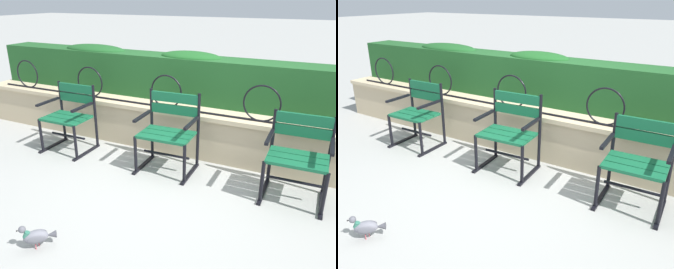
{
  "view_description": "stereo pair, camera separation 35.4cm",
  "coord_description": "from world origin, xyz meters",
  "views": [
    {
      "loc": [
        1.44,
        -2.83,
        1.88
      ],
      "look_at": [
        0.0,
        0.13,
        0.55
      ],
      "focal_mm": 36.86,
      "sensor_mm": 36.0,
      "label": 1
    },
    {
      "loc": [
        1.75,
        -2.65,
        1.88
      ],
      "look_at": [
        0.0,
        0.13,
        0.55
      ],
      "focal_mm": 36.86,
      "sensor_mm": 36.0,
      "label": 2
    }
  ],
  "objects": [
    {
      "name": "ground_plane",
      "position": [
        0.0,
        0.0,
        0.0
      ],
      "size": [
        60.0,
        60.0,
        0.0
      ],
      "primitive_type": "plane",
      "color": "#9E9E99"
    },
    {
      "name": "park_chair_left",
      "position": [
        -1.52,
        0.39,
        0.46
      ],
      "size": [
        0.59,
        0.53,
        0.84
      ],
      "color": "#145B38",
      "rests_on": "ground"
    },
    {
      "name": "park_chair_right",
      "position": [
        1.25,
        0.43,
        0.46
      ],
      "size": [
        0.6,
        0.53,
        0.83
      ],
      "color": "#145B38",
      "rests_on": "ground"
    },
    {
      "name": "pigeon_near_chairs",
      "position": [
        -0.47,
        -1.28,
        0.11
      ],
      "size": [
        0.24,
        0.23,
        0.22
      ],
      "color": "slate",
      "rests_on": "ground"
    },
    {
      "name": "hedge_row",
      "position": [
        0.01,
        1.34,
        0.89
      ],
      "size": [
        6.72,
        0.45,
        0.68
      ],
      "color": "#1E5123",
      "rests_on": "stone_wall"
    },
    {
      "name": "park_chair_centre",
      "position": [
        -0.14,
        0.44,
        0.47
      ],
      "size": [
        0.65,
        0.55,
        0.88
      ],
      "color": "#145B38",
      "rests_on": "ground"
    },
    {
      "name": "stone_wall",
      "position": [
        0.0,
        0.94,
        0.29
      ],
      "size": [
        6.86,
        0.41,
        0.57
      ],
      "color": "tan",
      "rests_on": "ground"
    },
    {
      "name": "iron_arch_fence",
      "position": [
        -0.32,
        0.86,
        0.75
      ],
      "size": [
        6.33,
        0.02,
        0.42
      ],
      "color": "black",
      "rests_on": "stone_wall"
    }
  ]
}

